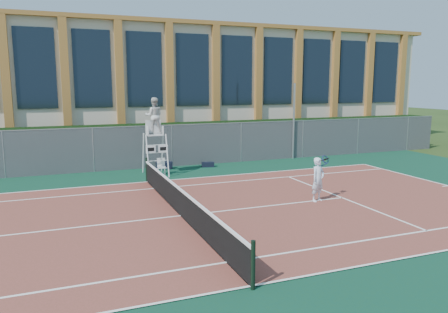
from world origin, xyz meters
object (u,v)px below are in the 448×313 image
object	(u,v)px
umpire_chair	(154,118)
tennis_player	(318,179)
steel_pole	(294,121)
plastic_chair	(161,165)

from	to	relation	value
umpire_chair	tennis_player	bearing A→B (deg)	-57.45
umpire_chair	tennis_player	distance (m)	8.64
steel_pole	tennis_player	xyz separation A→B (m)	(-4.05, -8.76, -1.34)
plastic_chair	steel_pole	bearing A→B (deg)	12.10
steel_pole	umpire_chair	world-z (taller)	steel_pole
tennis_player	umpire_chair	bearing A→B (deg)	122.55
plastic_chair	tennis_player	distance (m)	8.19
umpire_chair	plastic_chair	size ratio (longest dim) A/B	4.68
steel_pole	plastic_chair	size ratio (longest dim) A/B	5.48
steel_pole	umpire_chair	distance (m)	8.76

